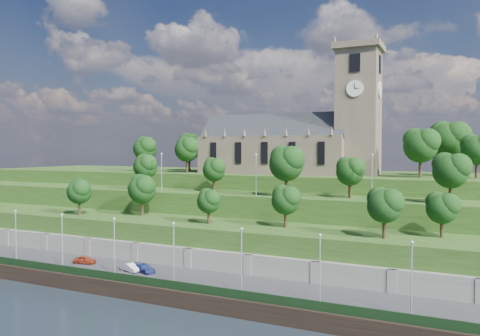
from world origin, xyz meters
The scene contains 17 objects.
ground centered at (0.00, 0.00, 0.00)m, with size 320.00×320.00×0.00m, color black.
promenade centered at (0.00, 6.00, 1.00)m, with size 160.00×12.00×2.00m, color #2D2D30.
quay_wall centered at (0.00, -0.05, 1.10)m, with size 160.00×0.50×2.20m, color black.
fence centered at (0.00, 0.60, 2.60)m, with size 160.00×0.10×1.20m, color black.
retaining_wall centered at (0.00, 11.97, 2.50)m, with size 160.00×2.10×5.00m.
embankment_lower centered at (0.00, 18.00, 4.00)m, with size 160.00×12.00×8.00m, color #264517.
embankment_upper centered at (0.00, 29.00, 6.00)m, with size 160.00×10.00×12.00m, color #264517.
hilltop centered at (0.00, 50.00, 7.50)m, with size 160.00×32.00×15.00m, color #264517.
church centered at (0.79, 45.98, 22.52)m, with size 38.60×12.35×27.60m.
trees_lower centered at (-0.86, 18.09, 12.67)m, with size 66.78×8.93×7.67m.
trees_upper centered at (4.99, 27.89, 17.31)m, with size 62.26×8.23×8.96m.
trees_hilltop centered at (5.15, 45.32, 21.32)m, with size 77.13×16.35×10.83m.
lamp_posts_promenade centered at (-2.00, 2.50, 6.86)m, with size 60.36×0.36×8.48m.
lamp_posts_upper centered at (0.00, 26.00, 16.35)m, with size 40.36×0.36×7.50m.
car_left centered at (-21.29, 6.43, 2.62)m, with size 1.46×3.64×1.24m, color maroon.
car_middle centered at (-11.77, 5.70, 2.60)m, with size 1.28×3.66×1.21m, color #BBBBC0.
car_right centered at (-9.59, 6.17, 2.60)m, with size 1.69×4.16×1.21m, color navy.
Camera 1 is at (32.19, -49.99, 20.18)m, focal length 35.00 mm.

